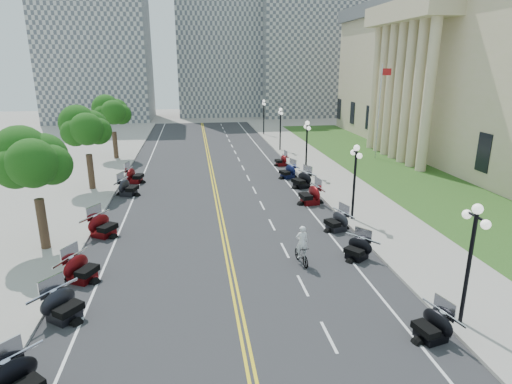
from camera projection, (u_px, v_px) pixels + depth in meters
name	position (u px, v px, depth m)	size (l,w,h in m)	color
ground	(228.00, 254.00, 23.43)	(160.00, 160.00, 0.00)	gray
road	(217.00, 199.00, 32.90)	(16.00, 90.00, 0.01)	#333335
centerline_yellow_a	(215.00, 199.00, 32.88)	(0.12, 90.00, 0.00)	yellow
centerline_yellow_b	(219.00, 199.00, 32.92)	(0.12, 90.00, 0.00)	yellow
edge_line_north	(298.00, 195.00, 33.79)	(0.12, 90.00, 0.00)	white
edge_line_south	(131.00, 203.00, 32.00)	(0.12, 90.00, 0.00)	white
lane_dash_4	(329.00, 337.00, 16.29)	(0.12, 2.00, 0.00)	white
lane_dash_5	(303.00, 285.00, 20.08)	(0.12, 2.00, 0.00)	white
lane_dash_6	(285.00, 250.00, 23.87)	(0.12, 2.00, 0.00)	white
lane_dash_7	(272.00, 225.00, 27.66)	(0.12, 2.00, 0.00)	white
lane_dash_8	(262.00, 205.00, 31.45)	(0.12, 2.00, 0.00)	white
lane_dash_9	(254.00, 190.00, 35.24)	(0.12, 2.00, 0.00)	white
lane_dash_10	(248.00, 178.00, 39.03)	(0.12, 2.00, 0.00)	white
lane_dash_11	(243.00, 168.00, 42.82)	(0.12, 2.00, 0.00)	white
lane_dash_12	(239.00, 159.00, 46.61)	(0.12, 2.00, 0.00)	white
lane_dash_13	(235.00, 152.00, 50.40)	(0.12, 2.00, 0.00)	white
lane_dash_14	(232.00, 146.00, 54.19)	(0.12, 2.00, 0.00)	white
lane_dash_15	(229.00, 141.00, 57.98)	(0.12, 2.00, 0.00)	white
lane_dash_16	(227.00, 136.00, 61.77)	(0.12, 2.00, 0.00)	white
lane_dash_17	(225.00, 132.00, 65.56)	(0.12, 2.00, 0.00)	white
lane_dash_18	(223.00, 128.00, 69.35)	(0.12, 2.00, 0.00)	white
lane_dash_19	(221.00, 125.00, 73.14)	(0.12, 2.00, 0.00)	white
sidewalk_north	(348.00, 193.00, 34.35)	(5.00, 90.00, 0.15)	#9E9991
sidewalk_south	(74.00, 205.00, 31.41)	(5.00, 90.00, 0.15)	#9E9991
lawn	(387.00, 167.00, 42.91)	(9.00, 60.00, 0.10)	#356023
civic_building	(504.00, 74.00, 46.18)	(26.00, 51.00, 17.80)	#BCAD8E
distant_block_a	(96.00, 46.00, 75.92)	(18.00, 14.00, 26.00)	gray
distant_block_b	(218.00, 37.00, 84.10)	(16.00, 12.00, 30.00)	gray
distant_block_c	(310.00, 59.00, 84.93)	(20.00, 14.00, 22.00)	gray
street_lamp_1	(469.00, 266.00, 16.30)	(0.50, 1.20, 4.90)	black
street_lamp_2	(354.00, 183.00, 27.67)	(0.50, 1.20, 4.90)	black
street_lamp_3	(307.00, 148.00, 39.04)	(0.50, 1.20, 4.90)	black
street_lamp_4	(280.00, 129.00, 50.41)	(0.50, 1.20, 4.90)	black
street_lamp_5	(264.00, 117.00, 61.78)	(0.50, 1.20, 4.90)	black
flagpole	(379.00, 113.00, 45.35)	(1.10, 0.20, 10.00)	silver
tree_2	(34.00, 167.00, 22.56)	(4.80, 4.80, 9.20)	#235619
tree_3	(86.00, 133.00, 33.93)	(4.80, 4.80, 9.20)	#235619
tree_4	(112.00, 115.00, 45.30)	(4.80, 4.80, 9.20)	#235619
motorcycle_n_3	(432.00, 324.00, 16.01)	(1.82, 1.82, 1.28)	black
motorcycle_n_5	(357.00, 248.00, 22.69)	(1.83, 1.83, 1.28)	black
motorcycle_n_6	(336.00, 220.00, 26.57)	(1.91, 1.91, 1.34)	black
motorcycle_n_7	(310.00, 194.00, 31.60)	(2.22, 2.22, 1.55)	#590A0C
motorcycle_n_8	(302.00, 179.00, 35.81)	(2.12, 2.12, 1.48)	black
motorcycle_n_9	(288.00, 171.00, 38.79)	(1.98, 1.98, 1.39)	black
motorcycle_n_10	(281.00, 160.00, 43.57)	(1.77, 1.77, 1.24)	#590A0C
motorcycle_s_3	(16.00, 381.00, 12.99)	(2.12, 2.12, 1.48)	black
motorcycle_s_4	(63.00, 304.00, 17.25)	(2.02, 2.02, 1.42)	black
motorcycle_s_5	(81.00, 267.00, 20.34)	(2.03, 2.03, 1.42)	#590A0C
motorcycle_s_6	(103.00, 224.00, 25.67)	(2.13, 2.13, 1.49)	#590A0C
motorcycle_s_8	(128.00, 186.00, 33.65)	(2.10, 2.10, 1.47)	black
motorcycle_s_9	(134.00, 175.00, 37.25)	(2.10, 2.10, 1.47)	#590A0C
bicycle	(301.00, 255.00, 22.11)	(0.49, 1.74, 1.05)	#A51414
cyclist_rider	(302.00, 229.00, 21.71)	(0.64, 0.42, 1.77)	white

